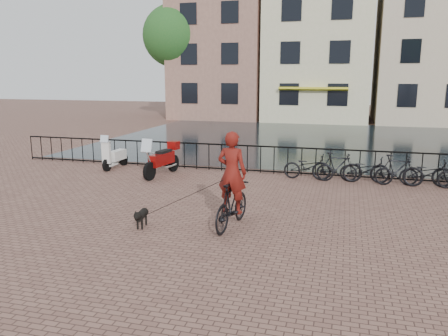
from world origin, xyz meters
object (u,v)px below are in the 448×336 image
(dog, at_px, (142,217))
(motorcycle, at_px, (162,155))
(cyclist, at_px, (232,186))
(scooter, at_px, (115,150))

(dog, relative_size, motorcycle, 0.35)
(cyclist, bearing_deg, dog, 22.82)
(cyclist, relative_size, motorcycle, 1.26)
(cyclist, height_order, motorcycle, cyclist)
(motorcycle, bearing_deg, cyclist, -41.86)
(dog, distance_m, scooter, 7.18)
(cyclist, height_order, dog, cyclist)
(cyclist, xyz_separation_m, dog, (-2.06, -0.55, -0.78))
(motorcycle, bearing_deg, scooter, 170.99)
(scooter, bearing_deg, cyclist, -38.79)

